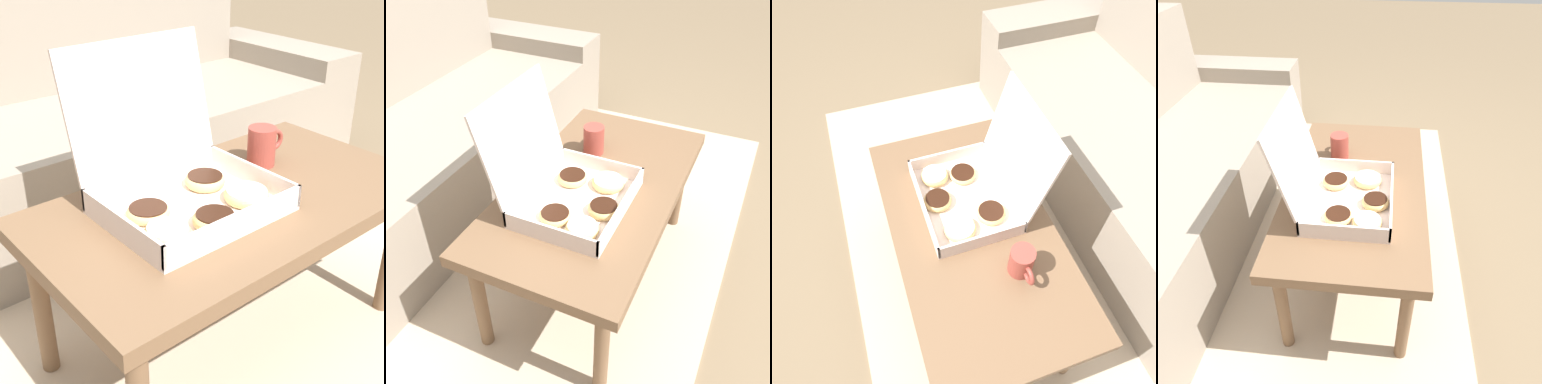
% 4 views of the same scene
% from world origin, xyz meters
% --- Properties ---
extents(ground_plane, '(12.00, 12.00, 0.00)m').
position_xyz_m(ground_plane, '(0.00, 0.00, 0.00)').
color(ground_plane, '#756047').
extents(area_rug, '(2.62, 1.85, 0.01)m').
position_xyz_m(area_rug, '(0.00, 0.30, 0.01)').
color(area_rug, tan).
rests_on(area_rug, ground_plane).
extents(couch, '(2.50, 0.78, 0.87)m').
position_xyz_m(couch, '(0.00, 0.79, 0.30)').
color(couch, gray).
rests_on(couch, ground_plane).
extents(coffee_table, '(0.98, 0.53, 0.44)m').
position_xyz_m(coffee_table, '(0.00, -0.15, 0.40)').
color(coffee_table, brown).
rests_on(coffee_table, ground_plane).
extents(pastry_box, '(0.39, 0.39, 0.36)m').
position_xyz_m(pastry_box, '(-0.12, -0.11, 0.51)').
color(pastry_box, silver).
rests_on(pastry_box, coffee_table).
extents(coffee_mug, '(0.12, 0.08, 0.11)m').
position_xyz_m(coffee_mug, '(0.19, -0.06, 0.50)').
color(coffee_mug, '#993D33').
rests_on(coffee_mug, coffee_table).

